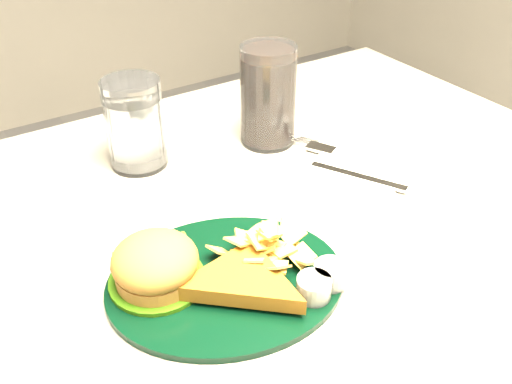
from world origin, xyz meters
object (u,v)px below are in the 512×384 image
Objects in this scene: water_glass at (135,124)px; cola_glass at (268,96)px; dinner_plate at (225,263)px; fork_napkin at (353,173)px.

cola_glass reaches higher than water_glass.
fork_napkin is at bearing 35.76° from dinner_plate.
dinner_plate is at bearing -94.51° from water_glass.
dinner_plate is 1.71× the size of cola_glass.
dinner_plate is 0.30m from water_glass.
cola_glass is (0.22, 0.25, 0.05)m from dinner_plate.
water_glass reaches higher than dinner_plate.
water_glass is at bearing 167.05° from cola_glass.
dinner_plate is 1.44× the size of fork_napkin.
cola_glass is at bearing 76.82° from fork_napkin.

